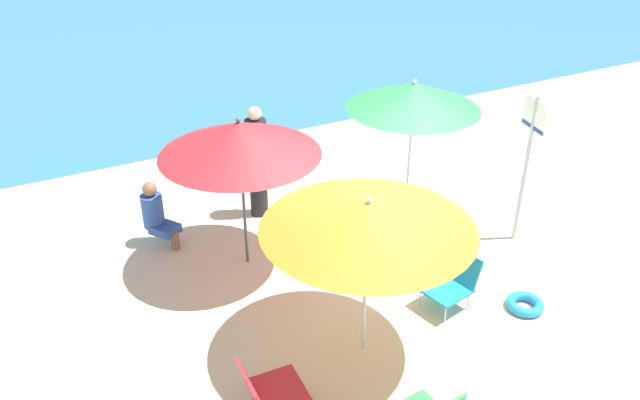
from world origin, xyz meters
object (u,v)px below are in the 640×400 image
object	(u,v)px
umbrella_orange	(368,216)
warning_sign	(529,149)
umbrella_green	(414,96)
person_b	(257,162)
person_a	(393,246)
swim_ring	(525,304)
beach_chair_a	(452,280)
person_c	(156,214)
beach_chair_c	(268,389)
umbrella_red	(239,139)

from	to	relation	value
umbrella_orange	warning_sign	size ratio (longest dim) A/B	1.03
umbrella_green	umbrella_orange	bearing A→B (deg)	-132.56
umbrella_orange	person_b	world-z (taller)	umbrella_orange
person_a	swim_ring	size ratio (longest dim) A/B	2.09
umbrella_orange	umbrella_green	distance (m)	3.21
beach_chair_a	person_c	xyz separation A→B (m)	(-2.78, 2.95, 0.13)
umbrella_green	beach_chair_c	xyz separation A→B (m)	(-3.46, -2.72, -1.52)
person_b	person_c	bearing A→B (deg)	134.82
beach_chair_c	person_a	bearing A→B (deg)	33.07
person_c	umbrella_green	bearing A→B (deg)	44.10
person_a	umbrella_green	bearing A→B (deg)	68.76
person_c	warning_sign	xyz separation A→B (m)	(4.51, -2.18, 0.91)
umbrella_green	swim_ring	bearing A→B (deg)	-91.78
umbrella_green	beach_chair_c	distance (m)	4.65
warning_sign	beach_chair_a	bearing A→B (deg)	-143.47
umbrella_green	beach_chair_a	distance (m)	2.75
beach_chair_c	person_a	distance (m)	2.68
umbrella_red	umbrella_orange	bearing A→B (deg)	-76.70
umbrella_red	warning_sign	distance (m)	3.80
beach_chair_a	swim_ring	world-z (taller)	beach_chair_a
umbrella_green	person_a	size ratio (longest dim) A/B	2.18
umbrella_red	beach_chair_a	size ratio (longest dim) A/B	2.97
beach_chair_c	umbrella_red	bearing A→B (deg)	75.59
warning_sign	swim_ring	bearing A→B (deg)	-115.42
person_b	swim_ring	world-z (taller)	person_b
umbrella_orange	person_b	bearing A→B (deg)	87.80
umbrella_red	person_a	bearing A→B (deg)	-37.13
umbrella_green	person_c	bearing A→B (deg)	167.86
beach_chair_c	warning_sign	bearing A→B (deg)	19.50
umbrella_red	umbrella_green	xyz separation A→B (m)	(2.68, 0.20, 0.02)
umbrella_green	beach_chair_a	xyz separation A→B (m)	(-0.83, -2.18, -1.47)
beach_chair_c	person_b	distance (m)	3.92
umbrella_orange	beach_chair_c	distance (m)	1.94
umbrella_orange	beach_chair_c	bearing A→B (deg)	-164.52
umbrella_orange	beach_chair_c	size ratio (longest dim) A/B	3.59
umbrella_green	person_a	xyz separation A→B (m)	(-1.15, -1.36, -1.36)
person_b	swim_ring	bearing A→B (deg)	-110.82
umbrella_orange	beach_chair_a	size ratio (longest dim) A/B	3.14
umbrella_red	person_b	size ratio (longest dim) A/B	1.20
person_b	umbrella_green	bearing A→B (deg)	-73.37
umbrella_orange	person_a	world-z (taller)	umbrella_orange
person_a	warning_sign	world-z (taller)	warning_sign
umbrella_green	person_b	bearing A→B (deg)	156.29
beach_chair_c	swim_ring	size ratio (longest dim) A/B	1.34
beach_chair_a	umbrella_red	bearing A→B (deg)	-58.71
person_a	person_c	size ratio (longest dim) A/B	1.00
umbrella_red	umbrella_orange	distance (m)	2.22
beach_chair_a	person_a	bearing A→B (deg)	-80.51
person_b	warning_sign	size ratio (longest dim) A/B	0.81
umbrella_red	umbrella_orange	world-z (taller)	umbrella_red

